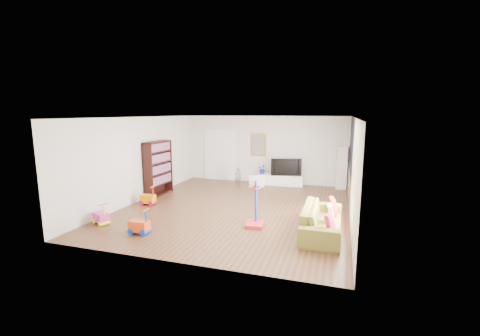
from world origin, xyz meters
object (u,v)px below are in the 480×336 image
(basketball_hoop, at_px, (255,202))
(bookshelf, at_px, (158,168))
(media_console, at_px, (281,180))
(sofa, at_px, (322,220))

(basketball_hoop, bearing_deg, bookshelf, 147.12)
(media_console, distance_m, bookshelf, 4.73)
(bookshelf, bearing_deg, basketball_hoop, -25.73)
(media_console, bearing_deg, basketball_hoop, -90.45)
(media_console, xyz_separation_m, sofa, (1.86, -4.78, 0.12))
(bookshelf, height_order, basketball_hoop, bookshelf)
(sofa, bearing_deg, media_console, 21.40)
(sofa, relative_size, basketball_hoop, 1.76)
(bookshelf, xyz_separation_m, sofa, (5.60, -1.98, -0.61))
(bookshelf, height_order, sofa, bookshelf)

